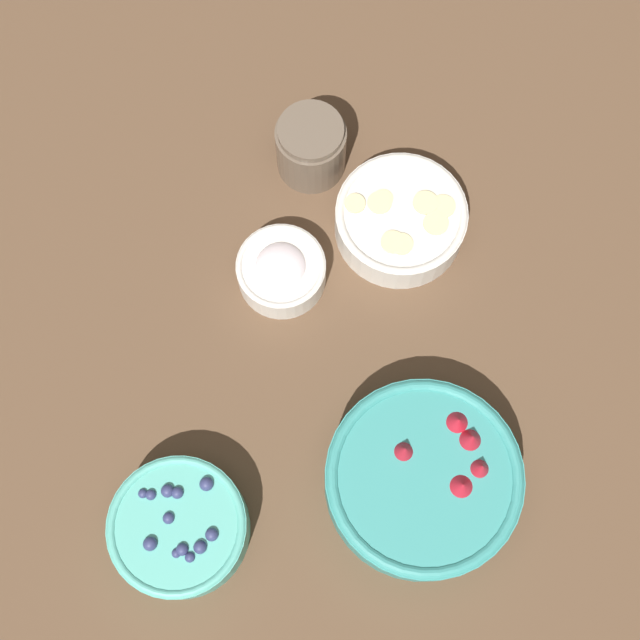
% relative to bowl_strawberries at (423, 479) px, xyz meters
% --- Properties ---
extents(ground_plane, '(4.00, 4.00, 0.00)m').
position_rel_bowl_strawberries_xyz_m(ground_plane, '(0.11, 0.15, -0.04)').
color(ground_plane, brown).
extents(bowl_strawberries, '(0.22, 0.22, 0.09)m').
position_rel_bowl_strawberries_xyz_m(bowl_strawberries, '(0.00, 0.00, 0.00)').
color(bowl_strawberries, teal).
rests_on(bowl_strawberries, ground_plane).
extents(bowl_blueberries, '(0.15, 0.15, 0.07)m').
position_rel_bowl_strawberries_xyz_m(bowl_blueberries, '(-0.17, 0.22, -0.01)').
color(bowl_blueberries, '#56B7A8').
rests_on(bowl_blueberries, ground_plane).
extents(bowl_bananas, '(0.16, 0.16, 0.05)m').
position_rel_bowl_strawberries_xyz_m(bowl_bananas, '(0.28, 0.16, -0.01)').
color(bowl_bananas, silver).
rests_on(bowl_bananas, ground_plane).
extents(bowl_cream, '(0.11, 0.11, 0.06)m').
position_rel_bowl_strawberries_xyz_m(bowl_cream, '(0.15, 0.26, -0.01)').
color(bowl_cream, silver).
rests_on(bowl_cream, ground_plane).
extents(jar_chocolate, '(0.09, 0.09, 0.09)m').
position_rel_bowl_strawberries_xyz_m(jar_chocolate, '(0.31, 0.30, 0.00)').
color(jar_chocolate, brown).
rests_on(jar_chocolate, ground_plane).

